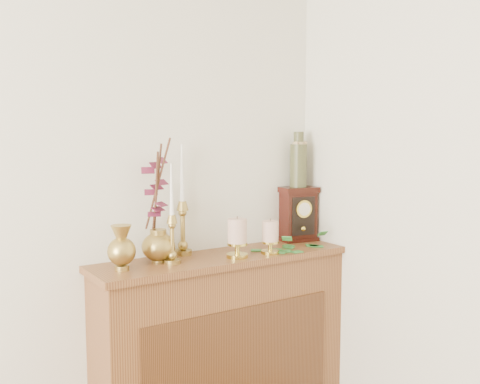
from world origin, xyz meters
TOP-DOWN VIEW (x-y plane):
  - console_shelf at (1.40, 2.10)m, footprint 1.24×0.34m
  - candlestick_left at (1.13, 2.07)m, footprint 0.07×0.07m
  - candlestick_center at (1.25, 2.21)m, footprint 0.08×0.08m
  - bud_vase at (0.90, 2.08)m, footprint 0.12×0.12m
  - ginger_jar at (1.10, 2.17)m, footprint 0.22×0.23m
  - pillar_candle_left at (1.43, 2.02)m, footprint 0.10×0.10m
  - pillar_candle_right at (1.60, 2.01)m, footprint 0.08×0.08m
  - ivy_garland at (1.73, 2.02)m, footprint 0.47×0.18m
  - mantel_clock at (1.90, 2.18)m, footprint 0.20×0.16m
  - ceramic_vase at (1.91, 2.19)m, footprint 0.09×0.09m

SIDE VIEW (x-z plane):
  - console_shelf at x=1.40m, z-range -0.03..0.90m
  - ivy_garland at x=1.73m, z-range 0.90..0.99m
  - pillar_candle_right at x=1.60m, z-range 0.93..1.10m
  - bud_vase at x=0.90m, z-range 0.93..1.12m
  - pillar_candle_left at x=1.43m, z-range 0.93..1.12m
  - mantel_clock at x=1.90m, z-range 0.93..1.21m
  - candlestick_left at x=1.13m, z-range 0.86..1.29m
  - candlestick_center at x=1.25m, z-range 0.84..1.35m
  - ginger_jar at x=1.10m, z-range 0.90..1.44m
  - ceramic_vase at x=1.91m, z-range 1.20..1.48m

